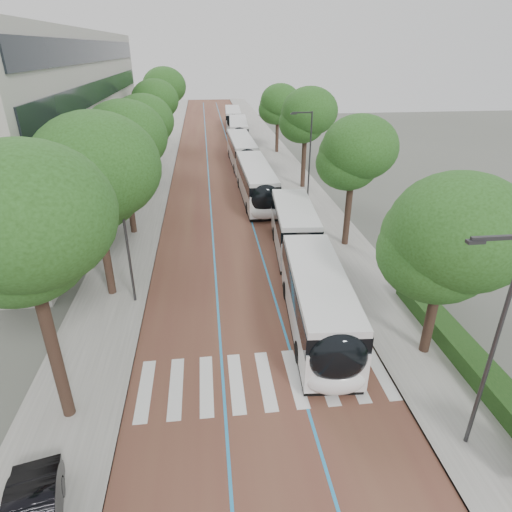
{
  "coord_description": "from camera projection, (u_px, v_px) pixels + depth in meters",
  "views": [
    {
      "loc": [
        -1.86,
        -12.78,
        12.67
      ],
      "look_at": [
        0.63,
        8.08,
        2.4
      ],
      "focal_mm": 30.0,
      "sensor_mm": 36.0,
      "label": 1
    }
  ],
  "objects": [
    {
      "name": "trees_right",
      "position": [
        326.0,
        141.0,
        33.71
      ],
      "size": [
        5.62,
        47.34,
        8.97
      ],
      "color": "black",
      "rests_on": "ground"
    },
    {
      "name": "sidewalk_right",
      "position": [
        280.0,
        159.0,
        53.62
      ],
      "size": [
        4.0,
        140.0,
        0.12
      ],
      "primitive_type": "cube",
      "color": "gray",
      "rests_on": "ground"
    },
    {
      "name": "bus_queued_3",
      "position": [
        233.0,
        119.0,
        73.45
      ],
      "size": [
        3.07,
        12.5,
        3.2
      ],
      "rotation": [
        0.0,
        0.0,
        -0.05
      ],
      "color": "white",
      "rests_on": "ground"
    },
    {
      "name": "bus_queued_0",
      "position": [
        256.0,
        184.0,
        38.52
      ],
      "size": [
        2.67,
        12.43,
        3.2
      ],
      "rotation": [
        0.0,
        0.0,
        0.01
      ],
      "color": "white",
      "rests_on": "ground"
    },
    {
      "name": "road",
      "position": [
        220.0,
        161.0,
        52.84
      ],
      "size": [
        11.0,
        140.0,
        0.02
      ],
      "primitive_type": "cube",
      "color": "brown",
      "rests_on": "ground"
    },
    {
      "name": "zebra_crossing",
      "position": [
        266.0,
        380.0,
        18.06
      ],
      "size": [
        10.55,
        3.6,
        0.01
      ],
      "color": "silver",
      "rests_on": "ground"
    },
    {
      "name": "lane_line_right",
      "position": [
        233.0,
        161.0,
        53.0
      ],
      "size": [
        0.12,
        126.0,
        0.01
      ],
      "primitive_type": "cube",
      "color": "#2583BC",
      "rests_on": "road"
    },
    {
      "name": "kerb_left",
      "position": [
        175.0,
        162.0,
        52.22
      ],
      "size": [
        0.2,
        140.0,
        0.14
      ],
      "primitive_type": "cube",
      "color": "gray",
      "rests_on": "ground"
    },
    {
      "name": "lamp_post_left",
      "position": [
        126.0,
        233.0,
        21.84
      ],
      "size": [
        0.14,
        0.14,
        8.0
      ],
      "primitive_type": "cylinder",
      "color": "#323235",
      "rests_on": "sidewalk_left"
    },
    {
      "name": "bus_queued_2",
      "position": [
        238.0,
        132.0,
        62.17
      ],
      "size": [
        3.2,
        12.52,
        3.2
      ],
      "rotation": [
        0.0,
        0.0,
        -0.06
      ],
      "color": "white",
      "rests_on": "ground"
    },
    {
      "name": "lead_bus",
      "position": [
        306.0,
        266.0,
        24.01
      ],
      "size": [
        3.93,
        18.53,
        3.2
      ],
      "rotation": [
        0.0,
        0.0,
        -0.08
      ],
      "color": "black",
      "rests_on": "ground"
    },
    {
      "name": "ground",
      "position": [
        264.0,
        398.0,
        17.16
      ],
      "size": [
        160.0,
        160.0,
        0.0
      ],
      "primitive_type": "plane",
      "color": "#51544C",
      "rests_on": "ground"
    },
    {
      "name": "trees_left",
      "position": [
        137.0,
        124.0,
        36.46
      ],
      "size": [
        6.34,
        60.76,
        9.85
      ],
      "color": "black",
      "rests_on": "ground"
    },
    {
      "name": "kerb_right",
      "position": [
        265.0,
        160.0,
        53.41
      ],
      "size": [
        0.2,
        140.0,
        0.14
      ],
      "primitive_type": "cube",
      "color": "gray",
      "rests_on": "ground"
    },
    {
      "name": "sidewalk_left",
      "position": [
        159.0,
        163.0,
        52.02
      ],
      "size": [
        4.0,
        140.0,
        0.12
      ],
      "primitive_type": "cube",
      "color": "gray",
      "rests_on": "ground"
    },
    {
      "name": "streetlight_near",
      "position": [
        493.0,
        333.0,
        13.07
      ],
      "size": [
        1.82,
        0.2,
        8.0
      ],
      "color": "#323235",
      "rests_on": "sidewalk_right"
    },
    {
      "name": "lane_line_left",
      "position": [
        207.0,
        161.0,
        52.66
      ],
      "size": [
        0.12,
        126.0,
        0.01
      ],
      "primitive_type": "cube",
      "color": "#2583BC",
      "rests_on": "road"
    },
    {
      "name": "streetlight_far",
      "position": [
        308.0,
        153.0,
        35.37
      ],
      "size": [
        1.82,
        0.2,
        8.0
      ],
      "color": "#323235",
      "rests_on": "sidewalk_right"
    },
    {
      "name": "bus_queued_1",
      "position": [
        242.0,
        152.0,
        50.16
      ],
      "size": [
        2.73,
        12.44,
        3.2
      ],
      "rotation": [
        0.0,
        0.0,
        0.02
      ],
      "color": "white",
      "rests_on": "ground"
    },
    {
      "name": "hedge",
      "position": [
        479.0,
        370.0,
        17.9
      ],
      "size": [
        1.2,
        14.0,
        0.8
      ],
      "primitive_type": "cube",
      "color": "#183A14",
      "rests_on": "sidewalk_right"
    }
  ]
}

